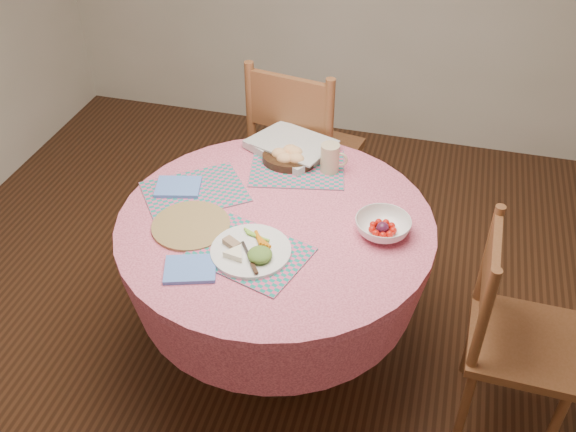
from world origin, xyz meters
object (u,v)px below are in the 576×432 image
at_px(dining_table, 276,257).
at_px(wicker_trivet, 191,225).
at_px(chair_right, 511,332).
at_px(fruit_bowl, 383,227).
at_px(latte_mug, 331,158).
at_px(bread_bowl, 289,157).
at_px(dinner_plate, 252,250).
at_px(chair_back, 301,150).

xyz_separation_m(dining_table, wicker_trivet, (-0.30, -0.12, 0.20)).
xyz_separation_m(chair_right, fruit_bowl, (-0.53, 0.11, 0.31)).
relative_size(chair_right, wicker_trivet, 3.04).
bearing_deg(latte_mug, chair_right, -30.10).
height_order(dining_table, wicker_trivet, wicker_trivet).
xyz_separation_m(dining_table, bread_bowl, (-0.05, 0.39, 0.23)).
bearing_deg(latte_mug, dining_table, -109.42).
relative_size(wicker_trivet, fruit_bowl, 1.16).
height_order(wicker_trivet, dinner_plate, dinner_plate).
relative_size(wicker_trivet, bread_bowl, 1.30).
xyz_separation_m(chair_back, latte_mug, (0.23, -0.44, 0.27)).
bearing_deg(dinner_plate, bread_bowl, 92.41).
bearing_deg(chair_right, dining_table, 86.35).
relative_size(dining_table, dinner_plate, 4.21).
height_order(dinner_plate, latte_mug, latte_mug).
bearing_deg(wicker_trivet, dining_table, 22.23).
height_order(dining_table, chair_right, chair_right).
relative_size(dining_table, bread_bowl, 5.39).
bearing_deg(dining_table, wicker_trivet, -157.77).
bearing_deg(wicker_trivet, fruit_bowl, 11.90).
bearing_deg(wicker_trivet, bread_bowl, 64.13).
bearing_deg(dining_table, chair_back, 96.99).
bearing_deg(chair_right, chair_back, 50.67).
xyz_separation_m(bread_bowl, latte_mug, (0.19, -0.01, 0.03)).
height_order(dining_table, latte_mug, latte_mug).
bearing_deg(fruit_bowl, chair_back, 122.96).
xyz_separation_m(chair_right, chair_back, (-1.04, 0.90, 0.07)).
height_order(bread_bowl, latte_mug, latte_mug).
relative_size(chair_back, latte_mug, 8.34).
height_order(chair_back, fruit_bowl, chair_back).
bearing_deg(chair_back, latte_mug, 128.18).
height_order(chair_right, latte_mug, chair_right).
distance_m(chair_back, dinner_plate, 1.06).
bearing_deg(chair_right, wicker_trivet, 93.31).
xyz_separation_m(dining_table, chair_right, (0.94, -0.09, -0.08)).
distance_m(dining_table, bread_bowl, 0.46).
xyz_separation_m(wicker_trivet, fruit_bowl, (0.71, 0.15, 0.03)).
distance_m(wicker_trivet, latte_mug, 0.67).
bearing_deg(latte_mug, fruit_bowl, -51.87).
distance_m(chair_back, wicker_trivet, 0.98).
height_order(chair_right, wicker_trivet, chair_right).
bearing_deg(wicker_trivet, chair_back, 77.87).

